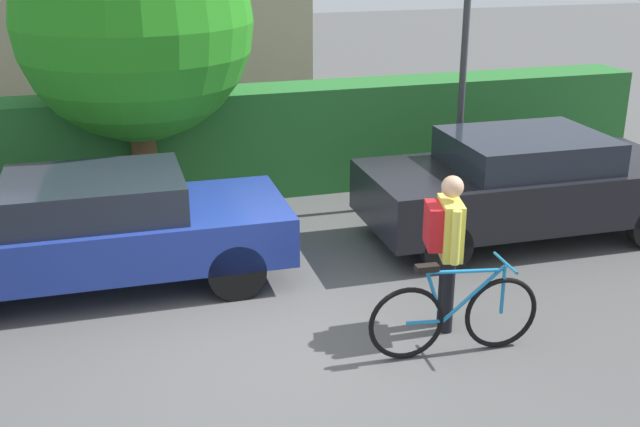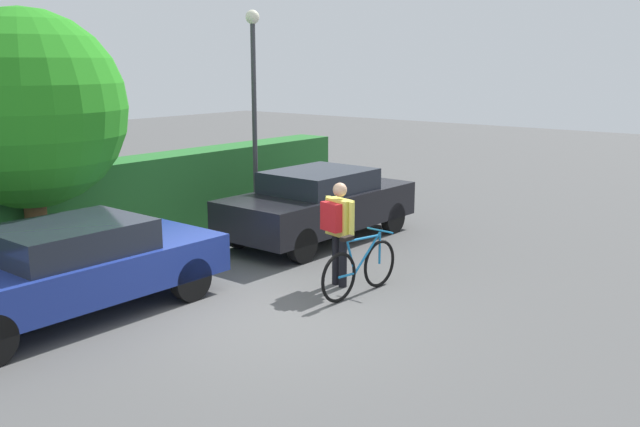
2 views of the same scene
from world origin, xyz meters
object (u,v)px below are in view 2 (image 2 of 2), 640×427
object	(u,v)px
bicycle	(360,268)
tree_kerbside	(26,110)
parked_car_far	(319,203)
person_rider	(338,224)
parked_car_near	(70,268)
street_lamp	(254,92)

from	to	relation	value
bicycle	tree_kerbside	bearing A→B (deg)	118.14
parked_car_far	person_rider	xyz separation A→B (m)	(-2.09, -2.06, 0.26)
parked_car_near	bicycle	distance (m)	4.20
parked_car_far	tree_kerbside	size ratio (longest dim) A/B	0.98
parked_car_near	person_rider	size ratio (longest dim) A/B	2.69
parked_car_near	parked_car_far	xyz separation A→B (m)	(5.51, 0.00, 0.04)
parked_car_near	person_rider	distance (m)	4.00
person_rider	street_lamp	size ratio (longest dim) A/B	0.37
parked_car_far	tree_kerbside	world-z (taller)	tree_kerbside
parked_car_far	tree_kerbside	xyz separation A→B (m)	(-4.74, 2.18, 2.00)
street_lamp	tree_kerbside	world-z (taller)	street_lamp
parked_car_near	tree_kerbside	size ratio (longest dim) A/B	1.03
parked_car_far	person_rider	world-z (taller)	person_rider
parked_car_near	tree_kerbside	xyz separation A→B (m)	(0.76, 2.18, 2.04)
bicycle	tree_kerbside	world-z (taller)	tree_kerbside
parked_car_near	tree_kerbside	world-z (taller)	tree_kerbside
street_lamp	bicycle	bearing A→B (deg)	-115.94
person_rider	street_lamp	distance (m)	4.48
bicycle	street_lamp	world-z (taller)	street_lamp
bicycle	parked_car_near	bearing A→B (deg)	142.12
parked_car_far	bicycle	size ratio (longest dim) A/B	2.45
parked_car_far	street_lamp	bearing A→B (deg)	97.52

